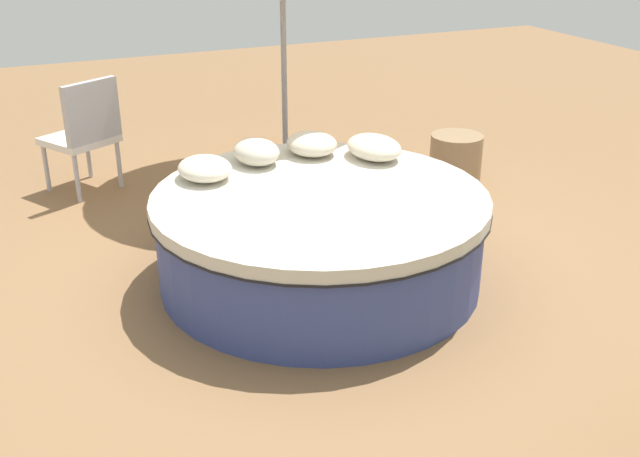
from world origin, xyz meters
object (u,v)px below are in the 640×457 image
object	(u,v)px
side_table	(456,157)
round_bed	(320,236)
throw_pillow_1	(312,144)
throw_pillow_2	(256,152)
throw_pillow_0	(374,147)
patio_chair	(85,129)
throw_pillow_3	(205,168)

from	to	relation	value
side_table	round_bed	bearing A→B (deg)	-55.99
throw_pillow_1	throw_pillow_2	bearing A→B (deg)	-86.36
throw_pillow_0	patio_chair	distance (m)	2.53
round_bed	side_table	size ratio (longest dim) A/B	4.69
throw_pillow_0	throw_pillow_2	bearing A→B (deg)	-105.41
throw_pillow_3	patio_chair	distance (m)	1.81
throw_pillow_1	side_table	distance (m)	1.80
throw_pillow_2	throw_pillow_1	bearing A→B (deg)	93.64
round_bed	side_table	distance (m)	2.30
throw_pillow_1	throw_pillow_2	size ratio (longest dim) A/B	1.02
round_bed	throw_pillow_2	distance (m)	0.83
round_bed	patio_chair	bearing A→B (deg)	-153.40
throw_pillow_0	throw_pillow_1	distance (m)	0.46
round_bed	throw_pillow_0	size ratio (longest dim) A/B	4.45
round_bed	throw_pillow_3	xyz separation A→B (m)	(-0.56, -0.59, 0.37)
throw_pillow_3	side_table	size ratio (longest dim) A/B	0.91
patio_chair	throw_pillow_0	bearing A→B (deg)	-74.44
throw_pillow_1	round_bed	bearing A→B (deg)	-19.58
round_bed	throw_pillow_3	bearing A→B (deg)	-133.51
side_table	patio_chair	bearing A→B (deg)	-108.04
throw_pillow_0	patio_chair	size ratio (longest dim) A/B	0.50
throw_pillow_3	patio_chair	bearing A→B (deg)	-162.29
patio_chair	side_table	size ratio (longest dim) A/B	2.10
throw_pillow_1	throw_pillow_2	world-z (taller)	throw_pillow_2
throw_pillow_1	throw_pillow_0	bearing A→B (deg)	56.32
throw_pillow_2	side_table	distance (m)	2.21
throw_pillow_2	patio_chair	xyz separation A→B (m)	(-1.56, -0.97, -0.14)
throw_pillow_3	patio_chair	xyz separation A→B (m)	(-1.72, -0.55, -0.13)
throw_pillow_1	throw_pillow_3	xyz separation A→B (m)	(0.18, -0.86, -0.01)
round_bed	throw_pillow_2	bearing A→B (deg)	-166.55
throw_pillow_0	throw_pillow_2	xyz separation A→B (m)	(-0.23, -0.82, 0.01)
throw_pillow_0	patio_chair	bearing A→B (deg)	-134.96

